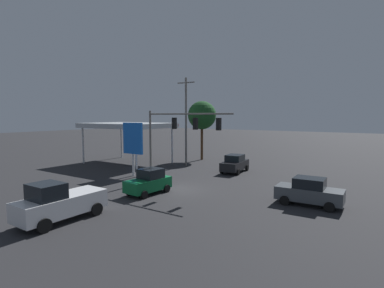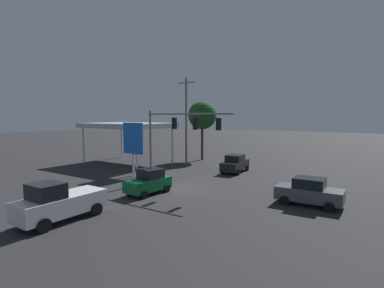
# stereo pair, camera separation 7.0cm
# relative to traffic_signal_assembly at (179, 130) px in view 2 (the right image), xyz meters

# --- Properties ---
(ground_plane) EXTENTS (200.00, 200.00, 0.00)m
(ground_plane) POSITION_rel_traffic_signal_assembly_xyz_m (-0.80, 1.10, -4.98)
(ground_plane) COLOR #262628
(traffic_signal_assembly) EXTENTS (8.61, 0.43, 6.64)m
(traffic_signal_assembly) POSITION_rel_traffic_signal_assembly_xyz_m (0.00, 0.00, 0.00)
(traffic_signal_assembly) COLOR slate
(traffic_signal_assembly) RESTS_ON ground
(utility_pole) EXTENTS (2.40, 0.26, 10.75)m
(utility_pole) POSITION_rel_traffic_signal_assembly_xyz_m (5.47, -9.01, 0.68)
(utility_pole) COLOR slate
(utility_pole) RESTS_ON ground
(gas_station_canopy) EXTENTS (10.62, 7.85, 5.24)m
(gas_station_canopy) POSITION_rel_traffic_signal_assembly_xyz_m (12.91, -6.47, -0.10)
(gas_station_canopy) COLOR #B2B7BC
(gas_station_canopy) RESTS_ON ground
(price_sign) EXTENTS (2.52, 0.27, 5.48)m
(price_sign) POSITION_rel_traffic_signal_assembly_xyz_m (6.46, -0.91, -1.26)
(price_sign) COLOR silver
(price_sign) RESTS_ON ground
(sedan_waiting) EXTENTS (2.33, 4.53, 1.93)m
(sedan_waiting) POSITION_rel_traffic_signal_assembly_xyz_m (-1.38, -8.53, -4.03)
(sedan_waiting) COLOR black
(sedan_waiting) RESTS_ON ground
(hatchback_crossing) EXTENTS (2.18, 3.91, 1.97)m
(hatchback_crossing) POSITION_rel_traffic_signal_assembly_xyz_m (0.40, 3.51, -4.04)
(hatchback_crossing) COLOR #0C592D
(hatchback_crossing) RESTS_ON ground
(pickup_parked) EXTENTS (2.27, 5.21, 2.40)m
(pickup_parked) POSITION_rel_traffic_signal_assembly_xyz_m (0.58, 11.14, -3.87)
(pickup_parked) COLOR silver
(pickup_parked) RESTS_ON ground
(sedan_far) EXTENTS (4.44, 2.15, 1.93)m
(sedan_far) POSITION_rel_traffic_signal_assembly_xyz_m (-10.95, -0.30, -4.03)
(sedan_far) COLOR #474C51
(sedan_far) RESTS_ON ground
(street_tree) EXTENTS (3.93, 3.93, 8.20)m
(street_tree) POSITION_rel_traffic_signal_assembly_xyz_m (6.55, -14.47, 1.21)
(street_tree) COLOR #4C331E
(street_tree) RESTS_ON ground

